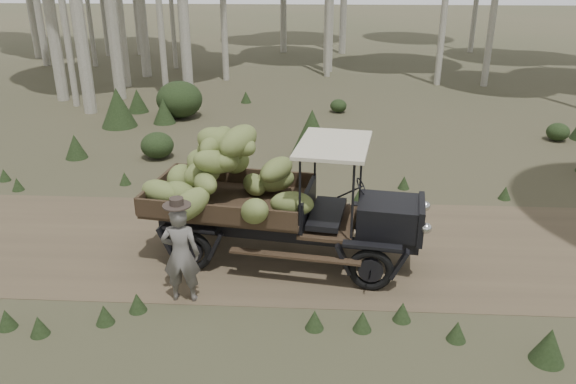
# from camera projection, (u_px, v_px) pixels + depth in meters

# --- Properties ---
(ground) EXTENTS (120.00, 120.00, 0.00)m
(ground) POSITION_uv_depth(u_px,v_px,m) (225.00, 244.00, 10.31)
(ground) COLOR #473D2B
(ground) RESTS_ON ground
(dirt_track) EXTENTS (70.00, 4.00, 0.01)m
(dirt_track) POSITION_uv_depth(u_px,v_px,m) (225.00, 243.00, 10.31)
(dirt_track) COLOR brown
(dirt_track) RESTS_ON ground
(banana_truck) EXTENTS (4.95, 2.51, 2.42)m
(banana_truck) POSITION_uv_depth(u_px,v_px,m) (251.00, 183.00, 9.43)
(banana_truck) COLOR black
(banana_truck) RESTS_ON ground
(farmer) EXTENTS (0.58, 0.43, 1.69)m
(farmer) POSITION_uv_depth(u_px,v_px,m) (181.00, 253.00, 8.32)
(farmer) COLOR #5E5A56
(farmer) RESTS_ON ground
(undergrowth) EXTENTS (22.32, 21.91, 1.39)m
(undergrowth) POSITION_uv_depth(u_px,v_px,m) (176.00, 258.00, 8.74)
(undergrowth) COLOR #233319
(undergrowth) RESTS_ON ground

